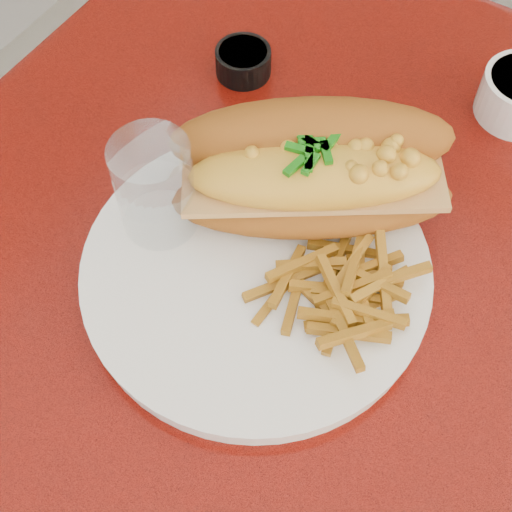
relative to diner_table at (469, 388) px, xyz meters
The scene contains 7 objects.
diner_table is the anchor object (origin of this frame).
dinner_plate 0.29m from the diner_table, 158.54° to the right, with size 0.34×0.34×0.02m.
mac_hoagie 0.31m from the diner_table, behind, with size 0.28×0.24×0.11m.
fries_pile 0.25m from the diner_table, 152.95° to the right, with size 0.11×0.10×0.03m, color #BE8120, non-canonical shape.
fork 0.24m from the diner_table, 153.20° to the right, with size 0.05×0.12×0.00m.
sauce_cup_left 0.43m from the diner_table, 160.13° to the left, with size 0.07×0.07×0.03m.
water_tumbler 0.40m from the diner_table, 164.35° to the right, with size 0.07×0.07×0.12m, color #ABC9DC.
Camera 1 is at (-0.05, -0.36, 1.33)m, focal length 50.00 mm.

